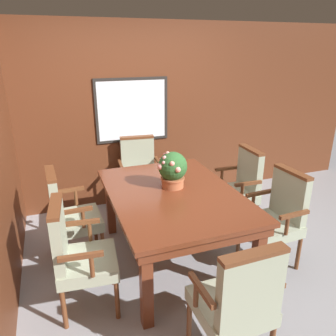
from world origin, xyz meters
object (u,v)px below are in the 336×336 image
dining_table (173,201)px  potted_plant (173,169)px  chair_head_near (238,300)px  chair_right_near (278,214)px  chair_right_far (239,185)px  chair_left_far (68,212)px  chair_left_near (77,253)px  chair_head_far (139,171)px

dining_table → potted_plant: (0.04, 0.12, 0.29)m
chair_head_near → potted_plant: size_ratio=2.67×
chair_head_near → potted_plant: 1.46m
chair_right_near → potted_plant: (-0.94, 0.50, 0.43)m
chair_right_far → chair_head_near: 1.96m
chair_head_near → potted_plant: potted_plant is taller
dining_table → chair_right_far: bearing=21.0°
chair_right_near → chair_left_far: (-1.97, 0.76, 0.00)m
chair_right_far → dining_table: bearing=-66.9°
chair_head_near → chair_left_near: (-0.96, 0.91, 0.00)m
chair_head_far → chair_right_far: 1.34m
chair_right_near → potted_plant: 1.15m
dining_table → potted_plant: 0.31m
dining_table → potted_plant: bearing=72.8°
dining_table → chair_left_near: (-0.98, -0.36, -0.14)m
chair_right_far → potted_plant: (-0.97, -0.27, 0.43)m
chair_head_far → chair_left_far: bearing=-132.9°
chair_right_near → chair_right_far: same height
dining_table → chair_left_far: (-0.99, 0.38, -0.14)m
chair_right_near → chair_left_near: (-1.96, 0.02, 0.00)m
chair_right_near → chair_head_near: (-1.00, -0.90, 0.00)m
dining_table → potted_plant: potted_plant is taller
chair_left_near → potted_plant: size_ratio=2.67×
chair_right_far → chair_left_near: 2.12m
chair_right_far → potted_plant: potted_plant is taller
chair_head_near → chair_left_near: same height
chair_left_far → potted_plant: (1.03, -0.26, 0.43)m
chair_left_far → potted_plant: size_ratio=2.67×
chair_right_far → chair_right_near: bearing=-0.1°
chair_head_near → chair_left_near: bearing=-44.8°
chair_left_far → chair_left_near: bearing=178.8°
chair_left_near → chair_right_near: bearing=-84.9°
chair_head_far → potted_plant: 1.22m
dining_table → chair_right_near: 1.06m
chair_right_near → chair_right_far: 0.77m
chair_left_near → potted_plant: 1.20m
chair_head_near → chair_right_far: bearing=-122.9°
chair_right_far → chair_left_near: same height
chair_left_near → dining_table: bearing=-64.0°
chair_head_far → chair_left_near: size_ratio=1.00×
chair_head_far → chair_head_near: same height
chair_head_far → chair_left_near: same height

